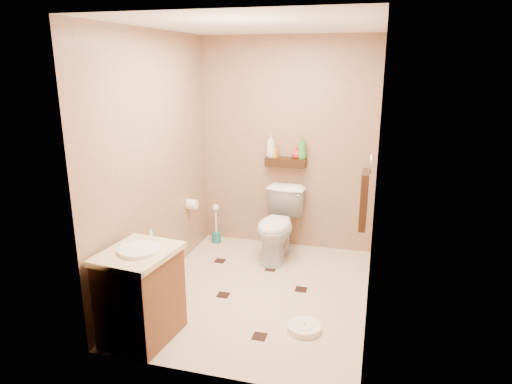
% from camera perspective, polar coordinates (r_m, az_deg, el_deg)
% --- Properties ---
extents(ground, '(2.50, 2.50, 0.00)m').
position_cam_1_polar(ground, '(4.45, 0.38, -12.38)').
color(ground, beige).
rests_on(ground, ground).
extents(wall_back, '(2.00, 0.04, 2.40)m').
position_cam_1_polar(wall_back, '(5.22, 3.95, 5.85)').
color(wall_back, '#A17B5C').
rests_on(wall_back, ground).
extents(wall_front, '(2.00, 0.04, 2.40)m').
position_cam_1_polar(wall_front, '(2.88, -5.99, -2.69)').
color(wall_front, '#A17B5C').
rests_on(wall_front, ground).
extents(wall_left, '(0.04, 2.50, 2.40)m').
position_cam_1_polar(wall_left, '(4.38, -12.36, 3.55)').
color(wall_left, '#A17B5C').
rests_on(wall_left, ground).
extents(wall_right, '(0.04, 2.50, 2.40)m').
position_cam_1_polar(wall_right, '(3.90, 14.78, 1.85)').
color(wall_right, '#A17B5C').
rests_on(wall_right, ground).
extents(ceiling, '(2.00, 2.50, 0.02)m').
position_cam_1_polar(ceiling, '(3.93, 0.44, 20.13)').
color(ceiling, white).
rests_on(ceiling, wall_back).
extents(wall_shelf, '(0.46, 0.14, 0.10)m').
position_cam_1_polar(wall_shelf, '(5.18, 3.73, 3.74)').
color(wall_shelf, '#311B0D').
rests_on(wall_shelf, wall_back).
extents(floor_accents, '(1.26, 1.38, 0.01)m').
position_cam_1_polar(floor_accents, '(4.43, 0.76, -12.54)').
color(floor_accents, black).
rests_on(floor_accents, ground).
extents(toilet, '(0.48, 0.78, 0.76)m').
position_cam_1_polar(toilet, '(5.04, 2.79, -4.16)').
color(toilet, white).
rests_on(toilet, ground).
extents(vanity, '(0.57, 0.66, 0.86)m').
position_cam_1_polar(vanity, '(3.74, -14.20, -12.22)').
color(vanity, brown).
rests_on(vanity, ground).
extents(bathroom_scale, '(0.36, 0.36, 0.06)m').
position_cam_1_polar(bathroom_scale, '(3.90, 6.03, -16.50)').
color(bathroom_scale, white).
rests_on(bathroom_scale, ground).
extents(toilet_brush, '(0.11, 0.11, 0.48)m').
position_cam_1_polar(toilet_brush, '(5.54, -5.00, -4.63)').
color(toilet_brush, '#1B6F6C').
rests_on(toilet_brush, ground).
extents(towel_ring, '(0.12, 0.30, 0.76)m').
position_cam_1_polar(towel_ring, '(4.21, 13.41, -0.63)').
color(towel_ring, silver).
rests_on(towel_ring, wall_right).
extents(toilet_paper, '(0.12, 0.11, 0.12)m').
position_cam_1_polar(toilet_paper, '(5.08, -8.02, -1.53)').
color(toilet_paper, white).
rests_on(toilet_paper, wall_left).
extents(bottle_a, '(0.14, 0.14, 0.27)m').
position_cam_1_polar(bottle_a, '(5.18, 1.88, 5.85)').
color(bottle_a, silver).
rests_on(bottle_a, wall_shelf).
extents(bottle_b, '(0.09, 0.09, 0.16)m').
position_cam_1_polar(bottle_b, '(5.18, 2.30, 5.23)').
color(bottle_b, gold).
rests_on(bottle_b, wall_shelf).
extents(bottle_c, '(0.14, 0.14, 0.13)m').
position_cam_1_polar(bottle_c, '(5.13, 5.08, 4.94)').
color(bottle_c, red).
rests_on(bottle_c, wall_shelf).
extents(bottle_d, '(0.13, 0.13, 0.26)m').
position_cam_1_polar(bottle_d, '(5.11, 5.76, 5.57)').
color(bottle_d, green).
rests_on(bottle_d, wall_shelf).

